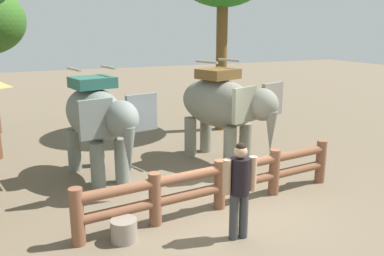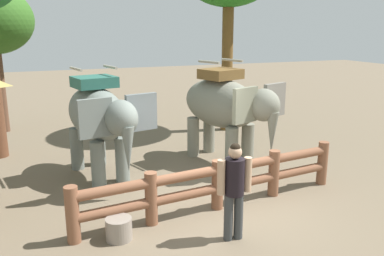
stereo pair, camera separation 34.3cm
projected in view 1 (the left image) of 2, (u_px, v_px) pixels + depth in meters
name	position (u px, v px, depth m)	size (l,w,h in m)	color
ground_plane	(221.00, 209.00, 8.39)	(60.00, 60.00, 0.00)	brown
log_fence	(220.00, 181.00, 8.31)	(6.09, 0.88, 1.05)	brown
elephant_near_left	(98.00, 118.00, 9.71)	(2.04, 3.30, 2.77)	slate
elephant_center	(223.00, 106.00, 10.99)	(2.34, 3.38, 2.83)	gray
tourist_woman_in_black	(240.00, 184.00, 7.00)	(0.63, 0.37, 1.79)	#373A3C
feed_bucket	(124.00, 230.00, 7.11)	(0.47, 0.47, 0.40)	gray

